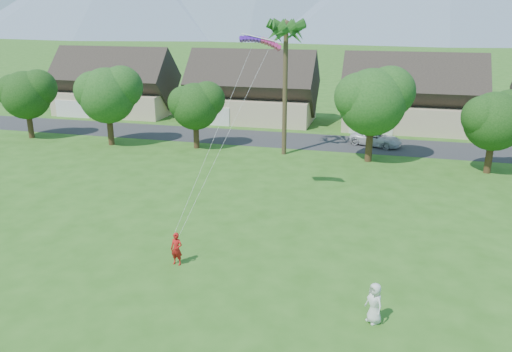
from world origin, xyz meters
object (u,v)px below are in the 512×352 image
(kite_flyer, at_px, (177,249))
(parafoil_kite, at_px, (261,40))
(parked_car, at_px, (376,139))
(watcher, at_px, (374,303))

(kite_flyer, bearing_deg, parafoil_kite, 82.43)
(parked_car, distance_m, parafoil_kite, 22.87)
(kite_flyer, relative_size, parafoil_kite, 0.64)
(watcher, relative_size, parafoil_kite, 0.66)
(kite_flyer, bearing_deg, parked_car, 76.07)
(watcher, height_order, parafoil_kite, parafoil_kite)
(kite_flyer, height_order, parked_car, kite_flyer)
(watcher, xyz_separation_m, parafoil_kite, (-8.34, 12.77, 10.39))
(kite_flyer, relative_size, watcher, 0.96)
(parafoil_kite, bearing_deg, kite_flyer, -114.44)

